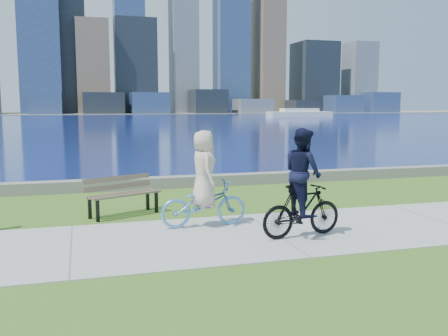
# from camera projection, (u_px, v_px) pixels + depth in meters

# --- Properties ---
(ground) EXTENTS (320.00, 320.00, 0.00)m
(ground) POSITION_uv_depth(u_px,v_px,m) (273.00, 233.00, 10.27)
(ground) COLOR #365E18
(ground) RESTS_ON ground
(concrete_path) EXTENTS (80.00, 3.50, 0.02)m
(concrete_path) POSITION_uv_depth(u_px,v_px,m) (273.00, 233.00, 10.27)
(concrete_path) COLOR #9F9F9A
(concrete_path) RESTS_ON ground
(seawall) EXTENTS (90.00, 0.50, 0.35)m
(seawall) POSITION_uv_depth(u_px,v_px,m) (202.00, 181.00, 16.16)
(seawall) COLOR slate
(seawall) RESTS_ON ground
(bay_water) EXTENTS (320.00, 131.00, 0.01)m
(bay_water) POSITION_uv_depth(u_px,v_px,m) (104.00, 121.00, 78.87)
(bay_water) COLOR navy
(bay_water) RESTS_ON ground
(far_shore) EXTENTS (320.00, 30.00, 0.12)m
(far_shore) POSITION_uv_depth(u_px,v_px,m) (94.00, 113.00, 134.11)
(far_shore) COLOR slate
(far_shore) RESTS_ON ground
(city_skyline) EXTENTS (174.46, 23.34, 76.00)m
(city_skyline) POSITION_uv_depth(u_px,v_px,m) (79.00, 19.00, 130.25)
(city_skyline) COLOR black
(city_skyline) RESTS_ON ground
(ferry_far) EXTENTS (12.83, 3.66, 1.74)m
(ferry_far) POSITION_uv_depth(u_px,v_px,m) (299.00, 113.00, 98.74)
(ferry_far) COLOR white
(ferry_far) RESTS_ON ground
(park_bench) EXTENTS (1.88, 1.29, 0.92)m
(park_bench) POSITION_uv_depth(u_px,v_px,m) (122.00, 192.00, 11.94)
(park_bench) COLOR black
(park_bench) RESTS_ON ground
(cyclist_woman) EXTENTS (0.70, 1.90, 2.08)m
(cyclist_woman) POSITION_uv_depth(u_px,v_px,m) (204.00, 191.00, 10.71)
(cyclist_woman) COLOR #589DD6
(cyclist_woman) RESTS_ON ground
(cyclist_man) EXTENTS (0.76, 1.82, 2.17)m
(cyclist_man) POSITION_uv_depth(u_px,v_px,m) (302.00, 192.00, 9.85)
(cyclist_man) COLOR black
(cyclist_man) RESTS_ON ground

